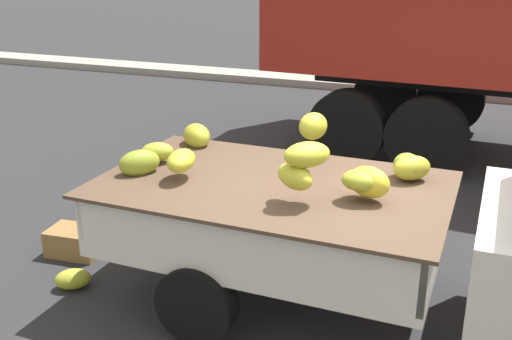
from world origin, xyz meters
TOP-DOWN VIEW (x-y plane):
  - ground at (0.00, 0.00)m, footprint 220.00×220.00m
  - curb_strip at (0.00, 8.60)m, footprint 80.00×0.80m
  - fallen_banana_bunch_near_tailgate at (-2.47, -0.62)m, footprint 0.39×0.36m
  - produce_crate at (-2.86, -0.05)m, footprint 0.55×0.40m

SIDE VIEW (x-z plane):
  - ground at x=0.00m, z-range 0.00..0.00m
  - curb_strip at x=0.00m, z-range 0.00..0.16m
  - fallen_banana_bunch_near_tailgate at x=-2.47m, z-range 0.00..0.18m
  - produce_crate at x=-2.86m, z-range 0.00..0.27m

